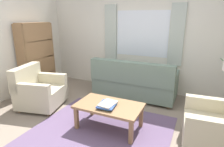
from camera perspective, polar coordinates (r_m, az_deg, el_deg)
ground_plane at (r=3.35m, az=-3.52°, el=-17.08°), size 6.24×6.24×0.00m
wall_back at (r=4.91m, az=9.03°, el=9.97°), size 5.32×0.12×2.60m
window_with_curtains at (r=4.82m, az=8.82°, el=11.65°), size 1.98×0.07×1.40m
area_rug at (r=3.34m, az=-3.52°, el=-17.00°), size 2.23×2.01×0.01m
couch at (r=4.51m, az=6.53°, el=-2.71°), size 1.90×0.82×0.92m
armchair_left at (r=4.32m, az=-21.06°, el=-4.83°), size 0.99×1.01×0.88m
armchair_right at (r=3.18m, az=29.31°, el=-13.84°), size 0.88×0.90×0.88m
coffee_table at (r=3.26m, az=-0.90°, el=-10.21°), size 1.10×0.64×0.44m
book_stack_on_table at (r=3.15m, az=-1.35°, el=-9.32°), size 0.30×0.35×0.07m
bookshelf at (r=5.21m, az=-21.11°, el=3.60°), size 0.30×0.94×1.72m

